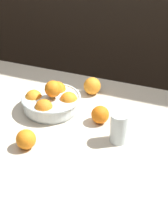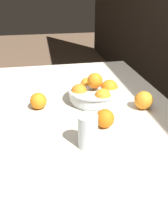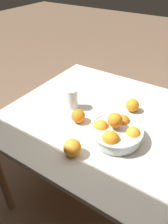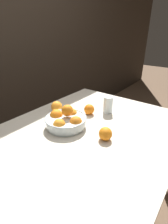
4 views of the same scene
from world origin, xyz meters
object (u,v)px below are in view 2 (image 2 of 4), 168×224
object	(u,v)px
juice_glass	(88,132)
orange_loose_aside	(105,118)
orange_loose_front	(38,101)
orange_loose_near_bowl	(144,100)
fruit_bowl	(95,92)

from	to	relation	value
juice_glass	orange_loose_aside	size ratio (longest dim) A/B	1.62
orange_loose_front	orange_loose_aside	distance (m)	0.32
orange_loose_near_bowl	orange_loose_aside	distance (m)	0.24
fruit_bowl	orange_loose_aside	bearing A→B (deg)	-3.34
juice_glass	orange_loose_near_bowl	bearing A→B (deg)	126.03
orange_loose_aside	juice_glass	bearing A→B (deg)	-40.54
fruit_bowl	orange_loose_aside	distance (m)	0.23
fruit_bowl	orange_loose_near_bowl	distance (m)	0.23
orange_loose_near_bowl	orange_loose_front	bearing A→B (deg)	-100.71
juice_glass	orange_loose_aside	distance (m)	0.14
orange_loose_front	orange_loose_aside	bearing A→B (deg)	51.62
fruit_bowl	orange_loose_near_bowl	bearing A→B (deg)	59.50
orange_loose_aside	orange_loose_near_bowl	bearing A→B (deg)	118.26
orange_loose_front	orange_loose_aside	size ratio (longest dim) A/B	1.00
juice_glass	orange_loose_near_bowl	world-z (taller)	juice_glass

